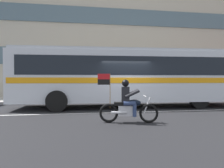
{
  "coord_description": "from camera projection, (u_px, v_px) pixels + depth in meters",
  "views": [
    {
      "loc": [
        -2.09,
        -9.4,
        1.55
      ],
      "look_at": [
        -0.9,
        -1.14,
        1.37
      ],
      "focal_mm": 30.26,
      "sensor_mm": 36.0,
      "label": 1
    }
  ],
  "objects": [
    {
      "name": "transit_bus",
      "position": [
        131.0,
        74.0,
        10.85
      ],
      "size": [
        12.87,
        3.02,
        3.22
      ],
      "color": "silver",
      "rests_on": "ground_plane"
    },
    {
      "name": "motorcycle_with_rider",
      "position": [
        128.0,
        104.0,
        6.82
      ],
      "size": [
        2.17,
        0.71,
        1.78
      ],
      "color": "black",
      "rests_on": "ground_plane"
    },
    {
      "name": "office_building_facade",
      "position": [
        108.0,
        41.0,
        16.83
      ],
      "size": [
        28.0,
        0.89,
        10.12
      ],
      "color": "#B2A893",
      "rests_on": "ground_plane"
    },
    {
      "name": "lane_center_stripe",
      "position": [
        129.0,
        112.0,
        9.04
      ],
      "size": [
        26.6,
        0.14,
        0.01
      ],
      "primitive_type": "cube",
      "color": "silver",
      "rests_on": "ground_plane"
    },
    {
      "name": "fire_hydrant",
      "position": [
        121.0,
        95.0,
        13.28
      ],
      "size": [
        0.22,
        0.3,
        0.75
      ],
      "color": "gold",
      "rests_on": "sidewalk_curb"
    },
    {
      "name": "sidewalk_curb",
      "position": [
        112.0,
        99.0,
        14.68
      ],
      "size": [
        28.0,
        3.8,
        0.15
      ],
      "primitive_type": "cube",
      "color": "#B7B2A8",
      "rests_on": "ground_plane"
    },
    {
      "name": "ground_plane",
      "position": [
        126.0,
        110.0,
        9.63
      ],
      "size": [
        60.0,
        60.0,
        0.0
      ],
      "primitive_type": "plane",
      "color": "black"
    }
  ]
}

